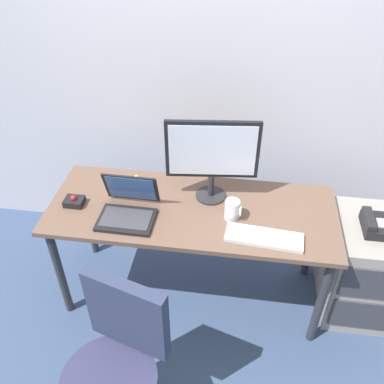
% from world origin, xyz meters
% --- Properties ---
extents(ground_plane, '(8.00, 8.00, 0.00)m').
position_xyz_m(ground_plane, '(0.00, 0.00, 0.00)').
color(ground_plane, '#364867').
extents(back_wall, '(6.00, 0.10, 2.80)m').
position_xyz_m(back_wall, '(0.00, 0.67, 1.40)').
color(back_wall, silver).
rests_on(back_wall, ground).
extents(desk, '(1.66, 0.65, 0.74)m').
position_xyz_m(desk, '(0.00, 0.00, 0.66)').
color(desk, brown).
rests_on(desk, ground).
extents(file_cabinet, '(0.42, 0.53, 0.67)m').
position_xyz_m(file_cabinet, '(1.05, 0.06, 0.33)').
color(file_cabinet, gray).
rests_on(file_cabinet, ground).
extents(desk_phone, '(0.17, 0.20, 0.09)m').
position_xyz_m(desk_phone, '(1.05, 0.04, 0.70)').
color(desk_phone, black).
rests_on(desk_phone, file_cabinet).
extents(office_chair, '(0.52, 0.54, 0.93)m').
position_xyz_m(office_chair, '(-0.23, -0.88, 0.42)').
color(office_chair, black).
rests_on(office_chair, ground).
extents(monitor_main, '(0.52, 0.18, 0.51)m').
position_xyz_m(monitor_main, '(0.10, 0.13, 1.04)').
color(monitor_main, '#262628').
rests_on(monitor_main, desk).
extents(keyboard, '(0.42, 0.17, 0.03)m').
position_xyz_m(keyboard, '(0.41, -0.19, 0.75)').
color(keyboard, silver).
rests_on(keyboard, desk).
extents(laptop, '(0.31, 0.30, 0.23)m').
position_xyz_m(laptop, '(-0.35, -0.11, 0.79)').
color(laptop, black).
rests_on(laptop, desk).
extents(trackball_mouse, '(0.11, 0.09, 0.07)m').
position_xyz_m(trackball_mouse, '(-0.68, -0.06, 0.76)').
color(trackball_mouse, black).
rests_on(trackball_mouse, desk).
extents(coffee_mug, '(0.09, 0.08, 0.12)m').
position_xyz_m(coffee_mug, '(0.23, -0.05, 0.80)').
color(coffee_mug, silver).
rests_on(coffee_mug, desk).
extents(banana, '(0.05, 0.19, 0.04)m').
position_xyz_m(banana, '(-0.39, 0.15, 0.76)').
color(banana, yellow).
rests_on(banana, desk).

